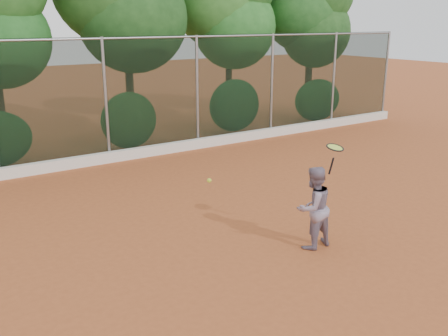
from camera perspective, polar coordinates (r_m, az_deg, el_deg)
ground at (r=9.10m, az=3.55°, el=-9.07°), size 80.00×80.00×0.00m
concrete_curb at (r=14.73m, az=-12.70°, el=1.26°), size 24.00×0.20×0.30m
tennis_player at (r=8.97m, az=10.16°, el=-4.48°), size 0.75×0.59×1.50m
chainlink_fence at (r=14.55m, az=-13.38°, el=7.92°), size 24.09×0.09×3.50m
foliage_backdrop at (r=16.12m, az=-18.54°, el=17.41°), size 23.70×3.63×7.55m
tennis_racket at (r=8.91m, az=12.53°, el=2.06°), size 0.36×0.36×0.56m
tennis_ball_in_flight at (r=7.55m, az=-1.70°, el=-1.44°), size 0.07×0.07×0.07m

